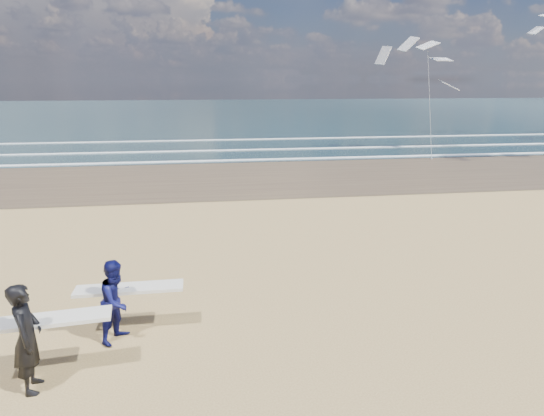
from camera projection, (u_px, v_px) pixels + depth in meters
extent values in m
cube|color=brown|center=(507.00, 167.00, 29.32)|extent=(220.00, 12.00, 0.01)
cube|color=#172F34|center=(309.00, 111.00, 80.93)|extent=(220.00, 100.00, 0.02)
cube|color=white|center=(465.00, 155.00, 33.90)|extent=(220.00, 0.50, 0.05)
cube|color=white|center=(434.00, 146.00, 38.39)|extent=(220.00, 0.50, 0.05)
cube|color=white|center=(401.00, 137.00, 44.60)|extent=(220.00, 0.50, 0.05)
imported|color=black|center=(27.00, 338.00, 8.09)|extent=(0.55, 0.76, 1.94)
cube|color=white|center=(45.00, 320.00, 8.42)|extent=(2.24, 0.76, 0.07)
imported|color=#0D0F49|center=(117.00, 300.00, 9.72)|extent=(0.98, 1.04, 1.71)
cube|color=white|center=(129.00, 288.00, 10.06)|extent=(2.20, 0.54, 0.07)
cube|color=slate|center=(432.00, 158.00, 32.31)|extent=(0.12, 0.12, 0.10)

